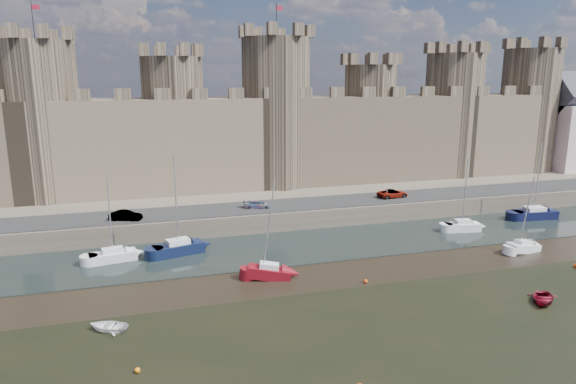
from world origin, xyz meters
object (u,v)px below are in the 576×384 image
(sailboat_0, at_px, (113,255))
(sailboat_1, at_px, (178,248))
(sailboat_5, at_px, (523,246))
(car_2, at_px, (258,204))
(car_0, at_px, (128,215))
(car_1, at_px, (126,216))
(car_3, at_px, (393,194))
(sailboat_2, at_px, (462,226))
(sailboat_4, at_px, (269,271))
(sailboat_3, at_px, (534,213))

(sailboat_0, distance_m, sailboat_1, 7.02)
(sailboat_5, bearing_deg, car_2, 137.69)
(car_0, relative_size, car_1, 0.80)
(car_0, relative_size, sailboat_1, 0.28)
(car_3, bearing_deg, car_0, 85.67)
(car_2, height_order, car_3, car_3)
(car_1, bearing_deg, sailboat_0, -171.81)
(sailboat_2, distance_m, sailboat_4, 29.22)
(sailboat_2, relative_size, sailboat_4, 0.96)
(sailboat_4, bearing_deg, car_1, 144.35)
(car_0, height_order, sailboat_4, sailboat_4)
(sailboat_5, bearing_deg, sailboat_4, 171.09)
(sailboat_1, bearing_deg, car_1, 113.46)
(car_2, bearing_deg, sailboat_3, -81.75)
(sailboat_1, bearing_deg, sailboat_2, -17.10)
(car_1, relative_size, sailboat_3, 0.36)
(car_0, bearing_deg, sailboat_0, 156.87)
(car_3, height_order, sailboat_0, sailboat_0)
(car_1, bearing_deg, sailboat_3, -77.71)
(sailboat_0, xyz_separation_m, sailboat_4, (15.17, -9.40, 0.00))
(car_0, xyz_separation_m, sailboat_4, (13.51, -17.30, -2.29))
(car_3, xyz_separation_m, sailboat_3, (18.10, -7.87, -2.31))
(car_0, xyz_separation_m, sailboat_0, (-1.66, -7.91, -2.29))
(sailboat_3, xyz_separation_m, sailboat_5, (-11.33, -11.08, -0.16))
(sailboat_1, xyz_separation_m, sailboat_2, (36.20, -1.41, -0.08))
(car_0, distance_m, sailboat_2, 42.59)
(car_2, xyz_separation_m, sailboat_2, (24.99, -9.73, -2.27))
(sailboat_3, bearing_deg, car_2, 174.04)
(car_3, bearing_deg, sailboat_1, 99.60)
(sailboat_0, bearing_deg, car_3, 3.46)
(sailboat_3, relative_size, sailboat_5, 1.22)
(sailboat_3, distance_m, sailboat_5, 15.85)
(car_2, distance_m, sailboat_1, 14.13)
(car_0, height_order, sailboat_5, sailboat_5)
(sailboat_1, relative_size, sailboat_4, 1.11)
(sailboat_4, height_order, sailboat_5, sailboat_4)
(car_2, bearing_deg, sailboat_2, -91.99)
(sailboat_4, bearing_deg, car_0, 142.84)
(sailboat_4, relative_size, sailboat_5, 1.13)
(sailboat_2, height_order, sailboat_3, sailboat_3)
(sailboat_1, distance_m, sailboat_4, 12.61)
(car_2, height_order, sailboat_0, sailboat_0)
(sailboat_0, height_order, sailboat_2, sailboat_2)
(car_1, relative_size, car_2, 1.02)
(sailboat_5, bearing_deg, car_3, 101.91)
(sailboat_1, bearing_deg, car_2, 21.73)
(sailboat_4, bearing_deg, sailboat_3, 29.10)
(car_0, bearing_deg, car_2, -99.05)
(car_2, relative_size, sailboat_3, 0.35)
(sailboat_2, xyz_separation_m, sailboat_5, (1.94, -8.81, -0.12))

